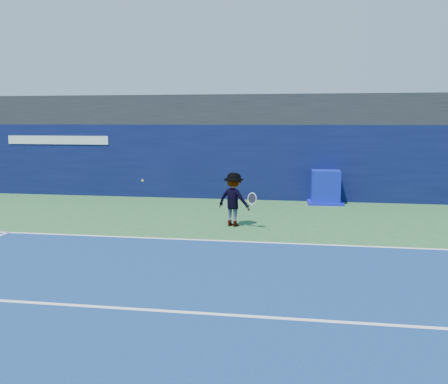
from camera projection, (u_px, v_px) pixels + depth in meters
The scene contains 8 objects.
ground at pixel (142, 273), 10.53m from camera, with size 80.00×80.00×0.00m, color #2D6532.
baseline at pixel (178, 239), 13.46m from camera, with size 24.00×0.10×0.01m, color white.
service_line at pixel (105, 307), 8.57m from camera, with size 24.00×0.10×0.01m, color white.
stadium_band at pixel (227, 110), 21.24m from camera, with size 36.00×3.00×1.20m, color black.
back_wall_assembly at pixel (223, 161), 20.57m from camera, with size 36.00×1.03×3.00m.
equipment_cart at pixel (325, 188), 19.25m from camera, with size 1.40×1.40×1.28m.
tennis_player at pixel (234, 199), 15.06m from camera, with size 1.34×0.95×1.63m.
tennis_ball at pixel (142, 181), 16.64m from camera, with size 0.07×0.07×0.07m.
Camera 1 is at (3.34, -9.76, 3.21)m, focal length 40.00 mm.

